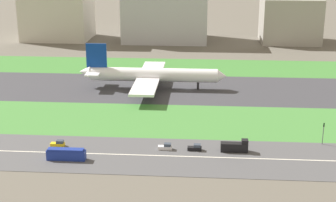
{
  "coord_description": "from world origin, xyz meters",
  "views": [
    {
      "loc": [
        7.3,
        -215.39,
        63.02
      ],
      "look_at": [
        -6.1,
        -36.5,
        6.0
      ],
      "focal_mm": 54.55,
      "sensor_mm": 36.0,
      "label": 1
    }
  ],
  "objects_px": {
    "truck_1": "(235,147)",
    "office_tower": "(290,20)",
    "traffic_light": "(323,132)",
    "bus_0": "(66,154)",
    "fuel_tank_west": "(161,17)",
    "car_2": "(58,144)",
    "hangar_building": "(166,9)",
    "terminal_building": "(57,3)",
    "car_3": "(166,147)",
    "airliner": "(150,75)",
    "car_0": "(195,148)"
  },
  "relations": [
    {
      "from": "truck_1",
      "to": "fuel_tank_west",
      "type": "distance_m",
      "value": 231.07
    },
    {
      "from": "car_2",
      "to": "office_tower",
      "type": "relative_size",
      "value": 0.12
    },
    {
      "from": "office_tower",
      "to": "car_0",
      "type": "bearing_deg",
      "value": -107.0
    },
    {
      "from": "car_3",
      "to": "truck_1",
      "type": "relative_size",
      "value": 0.52
    },
    {
      "from": "car_2",
      "to": "traffic_light",
      "type": "height_order",
      "value": "traffic_light"
    },
    {
      "from": "car_3",
      "to": "hangar_building",
      "type": "bearing_deg",
      "value": 94.49
    },
    {
      "from": "car_0",
      "to": "bus_0",
      "type": "bearing_deg",
      "value": -165.36
    },
    {
      "from": "fuel_tank_west",
      "to": "office_tower",
      "type": "bearing_deg",
      "value": -27.62
    },
    {
      "from": "airliner",
      "to": "car_3",
      "type": "bearing_deg",
      "value": -79.62
    },
    {
      "from": "car_2",
      "to": "fuel_tank_west",
      "type": "height_order",
      "value": "fuel_tank_west"
    },
    {
      "from": "car_0",
      "to": "traffic_light",
      "type": "relative_size",
      "value": 0.61
    },
    {
      "from": "car_2",
      "to": "terminal_building",
      "type": "xyz_separation_m",
      "value": [
        -51.22,
        182.0,
        22.67
      ]
    },
    {
      "from": "office_tower",
      "to": "car_2",
      "type": "bearing_deg",
      "value": -118.6
    },
    {
      "from": "terminal_building",
      "to": "fuel_tank_west",
      "type": "bearing_deg",
      "value": 34.92
    },
    {
      "from": "traffic_light",
      "to": "fuel_tank_west",
      "type": "bearing_deg",
      "value": 107.96
    },
    {
      "from": "airliner",
      "to": "truck_1",
      "type": "xyz_separation_m",
      "value": [
        34.06,
        -68.0,
        -4.56
      ]
    },
    {
      "from": "traffic_light",
      "to": "bus_0",
      "type": "bearing_deg",
      "value": -167.15
    },
    {
      "from": "traffic_light",
      "to": "car_2",
      "type": "bearing_deg",
      "value": -174.58
    },
    {
      "from": "airliner",
      "to": "terminal_building",
      "type": "bearing_deg",
      "value": 122.66
    },
    {
      "from": "bus_0",
      "to": "terminal_building",
      "type": "distance_m",
      "value": 201.33
    },
    {
      "from": "car_3",
      "to": "hangar_building",
      "type": "relative_size",
      "value": 0.08
    },
    {
      "from": "car_0",
      "to": "traffic_light",
      "type": "distance_m",
      "value": 41.55
    },
    {
      "from": "airliner",
      "to": "terminal_building",
      "type": "xyz_separation_m",
      "value": [
        -73.08,
        114.0,
        17.37
      ]
    },
    {
      "from": "office_tower",
      "to": "airliner",
      "type": "bearing_deg",
      "value": -124.16
    },
    {
      "from": "airliner",
      "to": "truck_1",
      "type": "relative_size",
      "value": 7.74
    },
    {
      "from": "car_3",
      "to": "terminal_building",
      "type": "xyz_separation_m",
      "value": [
        -85.54,
        182.0,
        22.67
      ]
    },
    {
      "from": "car_3",
      "to": "traffic_light",
      "type": "bearing_deg",
      "value": 9.1
    },
    {
      "from": "truck_1",
      "to": "car_3",
      "type": "bearing_deg",
      "value": 180.0
    },
    {
      "from": "office_tower",
      "to": "fuel_tank_west",
      "type": "bearing_deg",
      "value": 152.38
    },
    {
      "from": "car_3",
      "to": "bus_0",
      "type": "relative_size",
      "value": 0.38
    },
    {
      "from": "bus_0",
      "to": "fuel_tank_west",
      "type": "relative_size",
      "value": 0.49
    },
    {
      "from": "traffic_light",
      "to": "truck_1",
      "type": "bearing_deg",
      "value": -164.22
    },
    {
      "from": "traffic_light",
      "to": "fuel_tank_west",
      "type": "relative_size",
      "value": 0.3
    },
    {
      "from": "terminal_building",
      "to": "car_3",
      "type": "bearing_deg",
      "value": -64.83
    },
    {
      "from": "traffic_light",
      "to": "car_3",
      "type": "bearing_deg",
      "value": -170.9
    },
    {
      "from": "airliner",
      "to": "office_tower",
      "type": "bearing_deg",
      "value": 55.84
    },
    {
      "from": "truck_1",
      "to": "office_tower",
      "type": "xyz_separation_m",
      "value": [
        43.31,
        182.0,
        12.38
      ]
    },
    {
      "from": "car_2",
      "to": "office_tower",
      "type": "height_order",
      "value": "office_tower"
    },
    {
      "from": "hangar_building",
      "to": "office_tower",
      "type": "xyz_separation_m",
      "value": [
        79.2,
        0.0,
        -6.17
      ]
    },
    {
      "from": "bus_0",
      "to": "traffic_light",
      "type": "distance_m",
      "value": 80.97
    },
    {
      "from": "car_3",
      "to": "traffic_light",
      "type": "distance_m",
      "value": 50.64
    },
    {
      "from": "car_2",
      "to": "traffic_light",
      "type": "xyz_separation_m",
      "value": [
        84.22,
        7.99,
        3.37
      ]
    },
    {
      "from": "car_3",
      "to": "office_tower",
      "type": "bearing_deg",
      "value": 70.37
    },
    {
      "from": "hangar_building",
      "to": "terminal_building",
      "type": "bearing_deg",
      "value": 180.0
    },
    {
      "from": "terminal_building",
      "to": "fuel_tank_west",
      "type": "height_order",
      "value": "terminal_building"
    },
    {
      "from": "hangar_building",
      "to": "car_2",
      "type": "bearing_deg",
      "value": -96.28
    },
    {
      "from": "fuel_tank_west",
      "to": "traffic_light",
      "type": "bearing_deg",
      "value": -72.04
    },
    {
      "from": "truck_1",
      "to": "fuel_tank_west",
      "type": "relative_size",
      "value": 0.35
    },
    {
      "from": "bus_0",
      "to": "fuel_tank_west",
      "type": "height_order",
      "value": "fuel_tank_west"
    },
    {
      "from": "truck_1",
      "to": "hangar_building",
      "type": "xyz_separation_m",
      "value": [
        -35.89,
        182.0,
        18.55
      ]
    }
  ]
}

